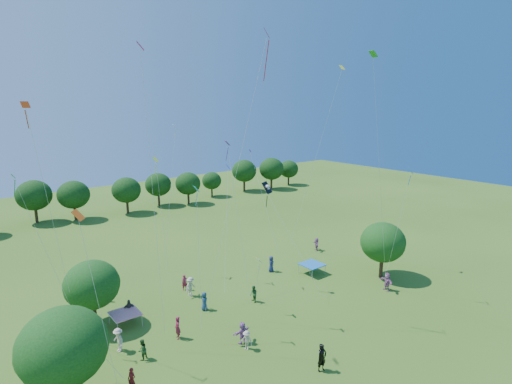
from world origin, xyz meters
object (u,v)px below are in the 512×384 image
Objects in this scene: near_tree_west at (63,347)px; man_in_black at (322,358)px; red_high_kite at (257,83)px; pirate_kite at (268,189)px; tent_red_stripe at (125,314)px; near_tree_north at (92,285)px; tent_blue at (312,264)px; near_tree_east at (383,242)px.

near_tree_west is 16.28m from man_in_black.
red_high_kite reaches higher than near_tree_west.
red_high_kite is (-4.21, -3.55, 9.34)m from pirate_kite.
tent_red_stripe is at bearing 125.70° from man_in_black.
pirate_kite is 10.84m from red_high_kite.
pirate_kite is at bearing -12.42° from near_tree_north.
near_tree_north is 21.94m from tent_blue.
red_high_kite is at bearing -31.49° from near_tree_north.
tent_blue is (19.50, -2.31, 0.00)m from tent_red_stripe.
near_tree_east reaches higher than tent_blue.
near_tree_east is at bearing -26.99° from pirate_kite.
near_tree_north reaches higher than man_in_black.
tent_blue is at bearing 51.02° from man_in_black.
tent_blue is at bearing -10.35° from near_tree_north.
near_tree_west is 21.19m from pirate_kite.
tent_blue is (-5.10, 5.09, -2.79)m from near_tree_east.
tent_red_stripe is at bearing 163.28° from near_tree_east.
pirate_kite is (5.37, 12.11, 9.00)m from man_in_black.
near_tree_east is (26.55, -9.00, 0.27)m from near_tree_north.
tent_red_stripe is 19.63m from tent_blue.
pirate_kite reaches higher than tent_red_stripe.
near_tree_east is at bearing -44.90° from tent_blue.
tent_red_stripe is 0.24× the size of pirate_kite.
man_in_black is at bearing -26.35° from near_tree_west.
man_in_black is (-16.29, -6.55, -2.85)m from near_tree_east.
pirate_kite is (-5.82, 0.48, 8.95)m from tent_blue.
near_tree_north is at bearing 148.51° from red_high_kite.
near_tree_west is 2.87× the size of tent_red_stripe.
near_tree_north is 2.52× the size of tent_blue.
near_tree_west reaches higher than tent_blue.
near_tree_north is 17.24m from pirate_kite.
pirate_kite reaches higher than near_tree_east.
red_high_kite reaches higher than near_tree_east.
tent_blue is at bearing 17.06° from red_high_kite.
near_tree_west is at bearing -169.93° from tent_blue.
near_tree_east is at bearing -18.73° from near_tree_north.
pirate_kite is (19.71, 5.01, 5.97)m from near_tree_west.
man_in_black is (14.34, -7.10, -3.03)m from near_tree_west.
tent_blue is 1.12× the size of man_in_black.
near_tree_east is 3.00× the size of man_in_black.
near_tree_east is 2.68× the size of tent_blue.
near_tree_east is at bearing -1.03° from near_tree_west.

